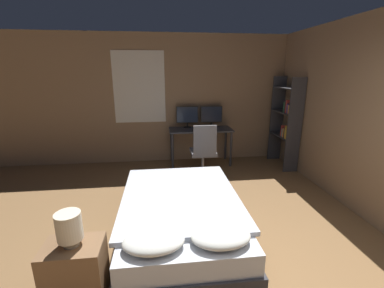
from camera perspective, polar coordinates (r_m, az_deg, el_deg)
wall_back at (r=5.65m, az=0.05°, el=9.85°), size 12.00×0.08×2.70m
wall_side_right at (r=4.09m, az=35.34°, el=4.50°), size 0.06×12.00×2.70m
bed at (r=3.22m, az=-2.42°, el=-16.00°), size 1.39×2.07×0.58m
nightstand at (r=2.69m, az=-24.40°, el=-24.45°), size 0.49×0.35×0.54m
bedside_lamp at (r=2.43m, az=-25.66°, el=-16.23°), size 0.21×0.21×0.30m
desk at (r=5.44m, az=1.91°, el=2.22°), size 1.32×0.56×0.78m
monitor_left at (r=5.51m, az=-1.05°, el=6.34°), size 0.47×0.16×0.45m
monitor_right at (r=5.58m, az=4.35°, el=6.43°), size 0.47×0.16×0.45m
keyboard at (r=5.25m, az=2.21°, el=3.07°), size 0.39×0.13×0.02m
computer_mouse at (r=5.30m, az=5.28°, el=3.24°), size 0.07×0.05×0.04m
office_chair at (r=4.86m, az=2.54°, el=-2.51°), size 0.52×0.52×1.02m
bookshelf at (r=5.56m, az=20.43°, el=5.11°), size 0.29×0.81×1.84m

